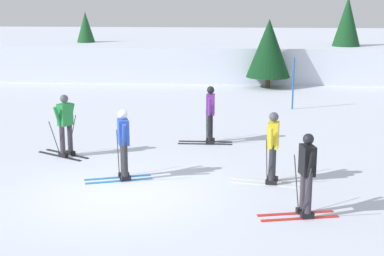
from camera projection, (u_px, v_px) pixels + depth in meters
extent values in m
plane|color=silver|center=(120.00, 192.00, 13.07)|extent=(120.00, 120.00, 0.00)
cube|color=silver|center=(189.00, 56.00, 32.54)|extent=(80.00, 9.41, 1.73)
cube|color=#237AC6|center=(119.00, 181.00, 13.80)|extent=(1.55, 0.59, 0.02)
cube|color=#237AC6|center=(118.00, 177.00, 14.07)|extent=(1.55, 0.59, 0.02)
cube|color=black|center=(125.00, 178.00, 13.82)|extent=(0.28, 0.20, 0.10)
cube|color=black|center=(124.00, 175.00, 14.09)|extent=(0.28, 0.20, 0.10)
cylinder|color=#2D2D33|center=(125.00, 159.00, 13.71)|extent=(0.14, 0.14, 0.85)
cylinder|color=#2D2D33|center=(123.00, 156.00, 13.98)|extent=(0.14, 0.14, 0.85)
cube|color=#284CB7|center=(123.00, 132.00, 13.70)|extent=(0.35, 0.44, 0.60)
cylinder|color=#284CB7|center=(124.00, 135.00, 13.46)|extent=(0.17, 0.27, 0.55)
cylinder|color=#284CB7|center=(121.00, 130.00, 13.94)|extent=(0.17, 0.27, 0.55)
sphere|color=silver|center=(123.00, 114.00, 13.60)|extent=(0.22, 0.22, 0.22)
cylinder|color=#38383D|center=(122.00, 161.00, 13.50)|extent=(0.12, 0.31, 1.13)
cylinder|color=#38383D|center=(118.00, 153.00, 14.14)|extent=(0.12, 0.31, 1.13)
cube|color=black|center=(205.00, 144.00, 17.14)|extent=(1.60, 0.10, 0.02)
cube|color=black|center=(205.00, 142.00, 17.41)|extent=(1.60, 0.10, 0.02)
cube|color=black|center=(210.00, 142.00, 17.11)|extent=(0.26, 0.12, 0.10)
cube|color=black|center=(210.00, 140.00, 17.39)|extent=(0.26, 0.12, 0.10)
cylinder|color=black|center=(210.00, 126.00, 17.00)|extent=(0.14, 0.14, 0.85)
cylinder|color=black|center=(211.00, 124.00, 17.28)|extent=(0.14, 0.14, 0.85)
cube|color=purple|center=(210.00, 105.00, 17.00)|extent=(0.24, 0.38, 0.60)
cylinder|color=purple|center=(209.00, 107.00, 16.76)|extent=(0.09, 0.26, 0.55)
cylinder|color=purple|center=(210.00, 103.00, 17.24)|extent=(0.09, 0.26, 0.55)
sphere|color=black|center=(211.00, 90.00, 16.90)|extent=(0.22, 0.22, 0.22)
cylinder|color=#38383D|center=(207.00, 127.00, 16.86)|extent=(0.03, 0.42, 1.12)
cylinder|color=#38383D|center=(207.00, 123.00, 17.43)|extent=(0.03, 0.42, 1.12)
cube|color=black|center=(59.00, 156.00, 15.88)|extent=(1.43, 0.88, 0.02)
cube|color=black|center=(67.00, 154.00, 16.10)|extent=(1.43, 0.88, 0.02)
cube|color=black|center=(63.00, 155.00, 15.78)|extent=(0.29, 0.23, 0.10)
cube|color=black|center=(71.00, 153.00, 16.01)|extent=(0.29, 0.23, 0.10)
cylinder|color=#38333D|center=(62.00, 138.00, 15.67)|extent=(0.14, 0.14, 0.85)
cylinder|color=#38333D|center=(70.00, 136.00, 15.90)|extent=(0.14, 0.14, 0.85)
cube|color=#23843D|center=(65.00, 114.00, 15.64)|extent=(0.40, 0.45, 0.60)
cylinder|color=#23843D|center=(57.00, 116.00, 15.45)|extent=(0.21, 0.27, 0.55)
cylinder|color=#23843D|center=(71.00, 113.00, 15.85)|extent=(0.21, 0.27, 0.55)
sphere|color=#4C4C56|center=(64.00, 99.00, 15.54)|extent=(0.22, 0.22, 0.22)
cylinder|color=#38383D|center=(55.00, 139.00, 15.59)|extent=(0.21, 0.34, 1.06)
cylinder|color=#38383D|center=(72.00, 135.00, 16.09)|extent=(0.21, 0.34, 1.06)
cube|color=silver|center=(265.00, 184.00, 13.58)|extent=(1.59, 0.35, 0.02)
cube|color=silver|center=(266.00, 180.00, 13.85)|extent=(1.59, 0.35, 0.02)
cube|color=black|center=(271.00, 182.00, 13.53)|extent=(0.28, 0.16, 0.10)
cube|color=black|center=(272.00, 178.00, 13.80)|extent=(0.28, 0.16, 0.10)
cylinder|color=#2D2D33|center=(272.00, 163.00, 13.42)|extent=(0.14, 0.14, 0.85)
cylinder|color=#2D2D33|center=(273.00, 159.00, 13.69)|extent=(0.14, 0.14, 0.85)
cube|color=yellow|center=(273.00, 135.00, 13.41)|extent=(0.30, 0.41, 0.60)
cylinder|color=yellow|center=(271.00, 138.00, 13.18)|extent=(0.13, 0.27, 0.55)
cylinder|color=yellow|center=(274.00, 133.00, 13.66)|extent=(0.13, 0.27, 0.55)
sphere|color=#4C4C56|center=(274.00, 117.00, 13.31)|extent=(0.22, 0.22, 0.22)
cylinder|color=#38383D|center=(267.00, 163.00, 13.29)|extent=(0.09, 0.41, 1.17)
cylinder|color=#38383D|center=(270.00, 156.00, 13.85)|extent=(0.09, 0.41, 1.17)
cube|color=red|center=(300.00, 219.00, 11.53)|extent=(1.58, 0.45, 0.02)
cube|color=red|center=(295.00, 213.00, 11.80)|extent=(1.58, 0.45, 0.02)
cube|color=black|center=(307.00, 215.00, 11.54)|extent=(0.28, 0.18, 0.10)
cube|color=black|center=(303.00, 210.00, 11.81)|extent=(0.28, 0.18, 0.10)
cylinder|color=#38333D|center=(308.00, 193.00, 11.43)|extent=(0.14, 0.14, 0.85)
cylinder|color=#38333D|center=(304.00, 188.00, 11.70)|extent=(0.14, 0.14, 0.85)
cube|color=black|center=(307.00, 160.00, 11.42)|extent=(0.32, 0.42, 0.60)
cylinder|color=black|center=(311.00, 165.00, 11.18)|extent=(0.15, 0.27, 0.55)
cylinder|color=black|center=(302.00, 157.00, 11.66)|extent=(0.15, 0.27, 0.55)
sphere|color=black|center=(308.00, 139.00, 11.32)|extent=(0.22, 0.22, 0.22)
cylinder|color=#38383D|center=(306.00, 194.00, 11.27)|extent=(0.12, 0.43, 1.16)
cylinder|color=#38383D|center=(296.00, 184.00, 11.82)|extent=(0.12, 0.43, 1.16)
cylinder|color=#1E56AD|center=(293.00, 84.00, 22.00)|extent=(0.06, 0.06, 1.98)
cylinder|color=#513823|center=(87.00, 70.00, 31.34)|extent=(0.23, 0.23, 0.53)
cone|color=#194C23|center=(86.00, 38.00, 30.95)|extent=(1.68, 1.68, 2.81)
cylinder|color=#513823|center=(268.00, 82.00, 27.12)|extent=(0.23, 0.23, 0.50)
cone|color=#0F3819|center=(269.00, 48.00, 26.75)|extent=(2.05, 2.05, 2.66)
cylinder|color=#513823|center=(344.00, 74.00, 29.19)|extent=(0.18, 0.18, 0.66)
cone|color=#14421E|center=(347.00, 32.00, 28.71)|extent=(1.98, 1.98, 3.49)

